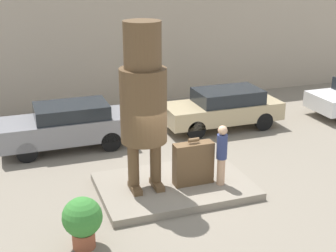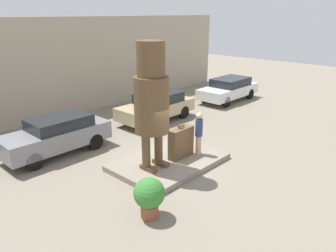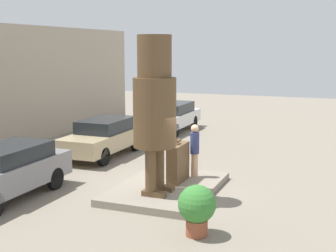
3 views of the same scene
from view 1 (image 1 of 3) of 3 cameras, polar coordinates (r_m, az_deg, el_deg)
name	(u,v)px [view 1 (image 1 of 3)]	position (r m, az deg, el deg)	size (l,w,h in m)	color
ground_plane	(175,190)	(13.45, 0.80, -7.75)	(60.00, 60.00, 0.00)	gray
pedestal	(175,186)	(13.40, 0.80, -7.34)	(4.25, 2.88, 0.22)	gray
building_backdrop	(104,44)	(20.73, -7.82, 9.91)	(28.00, 0.60, 5.43)	tan
statue_figure	(143,95)	(12.13, -3.03, 3.81)	(1.23, 1.23, 4.56)	brown
giant_suitcase	(193,163)	(13.09, 3.09, -4.56)	(1.12, 0.37, 1.37)	brown
tourist	(222,153)	(12.97, 6.57, -3.25)	(0.30, 0.30, 1.75)	tan
parked_car_grey	(67,125)	(16.32, -12.20, 0.13)	(4.43, 1.72, 1.57)	gray
parked_car_tan	(223,107)	(18.03, 6.77, 2.26)	(4.51, 1.75, 1.52)	tan
planter_pot	(82,220)	(10.82, -10.39, -11.19)	(0.91, 0.91, 1.24)	brown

